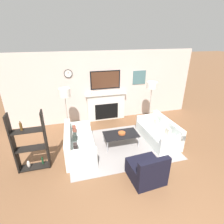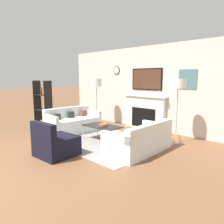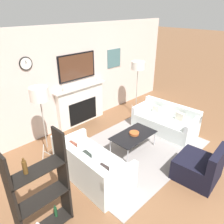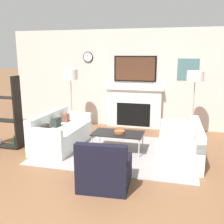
{
  "view_description": "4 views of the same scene",
  "coord_description": "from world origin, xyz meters",
  "px_view_note": "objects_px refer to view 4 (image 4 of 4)",
  "views": [
    {
      "loc": [
        -1.48,
        -1.29,
        3.25
      ],
      "look_at": [
        -0.14,
        3.64,
        0.96
      ],
      "focal_mm": 28.0,
      "sensor_mm": 36.0,
      "label": 1
    },
    {
      "loc": [
        4.25,
        -0.76,
        1.7
      ],
      "look_at": [
        0.08,
        3.46,
        0.75
      ],
      "focal_mm": 35.0,
      "sensor_mm": 36.0,
      "label": 2
    },
    {
      "loc": [
        -3.39,
        0.46,
        3.08
      ],
      "look_at": [
        -0.23,
        3.61,
        0.91
      ],
      "focal_mm": 35.0,
      "sensor_mm": 36.0,
      "label": 3
    },
    {
      "loc": [
        1.24,
        -2.03,
        2.05
      ],
      "look_at": [
        -0.29,
        3.79,
        0.7
      ],
      "focal_mm": 42.0,
      "sensor_mm": 36.0,
      "label": 4
    }
  ],
  "objects_px": {
    "couch_right": "(181,145)",
    "shelf_unit": "(3,115)",
    "couch_left": "(61,134)",
    "coffee_table": "(118,134)",
    "floor_lamp_right": "(195,77)",
    "armchair": "(105,170)",
    "decorative_bowl": "(119,132)",
    "floor_lamp_left": "(71,75)"
  },
  "relations": [
    {
      "from": "decorative_bowl",
      "to": "armchair",
      "type": "bearing_deg",
      "value": -85.37
    },
    {
      "from": "decorative_bowl",
      "to": "floor_lamp_right",
      "type": "height_order",
      "value": "floor_lamp_right"
    },
    {
      "from": "couch_right",
      "to": "floor_lamp_left",
      "type": "bearing_deg",
      "value": 157.03
    },
    {
      "from": "armchair",
      "to": "coffee_table",
      "type": "bearing_deg",
      "value": 95.76
    },
    {
      "from": "coffee_table",
      "to": "shelf_unit",
      "type": "xyz_separation_m",
      "value": [
        -2.51,
        -0.39,
        0.35
      ]
    },
    {
      "from": "floor_lamp_left",
      "to": "shelf_unit",
      "type": "bearing_deg",
      "value": -121.24
    },
    {
      "from": "decorative_bowl",
      "to": "couch_right",
      "type": "bearing_deg",
      "value": -1.79
    },
    {
      "from": "floor_lamp_right",
      "to": "floor_lamp_left",
      "type": "bearing_deg",
      "value": 180.0
    },
    {
      "from": "couch_right",
      "to": "floor_lamp_left",
      "type": "distance_m",
      "value": 3.35
    },
    {
      "from": "couch_left",
      "to": "coffee_table",
      "type": "xyz_separation_m",
      "value": [
        1.32,
        0.04,
        0.09
      ]
    },
    {
      "from": "armchair",
      "to": "shelf_unit",
      "type": "height_order",
      "value": "shelf_unit"
    },
    {
      "from": "coffee_table",
      "to": "floor_lamp_left",
      "type": "height_order",
      "value": "floor_lamp_left"
    },
    {
      "from": "floor_lamp_left",
      "to": "shelf_unit",
      "type": "height_order",
      "value": "floor_lamp_left"
    },
    {
      "from": "armchair",
      "to": "coffee_table",
      "type": "xyz_separation_m",
      "value": [
        -0.15,
        1.53,
        0.11
      ]
    },
    {
      "from": "decorative_bowl",
      "to": "shelf_unit",
      "type": "height_order",
      "value": "shelf_unit"
    },
    {
      "from": "couch_left",
      "to": "shelf_unit",
      "type": "relative_size",
      "value": 1.03
    },
    {
      "from": "decorative_bowl",
      "to": "shelf_unit",
      "type": "xyz_separation_m",
      "value": [
        -2.54,
        -0.39,
        0.29
      ]
    },
    {
      "from": "floor_lamp_right",
      "to": "couch_right",
      "type": "bearing_deg",
      "value": -101.08
    },
    {
      "from": "coffee_table",
      "to": "shelf_unit",
      "type": "height_order",
      "value": "shelf_unit"
    },
    {
      "from": "couch_right",
      "to": "shelf_unit",
      "type": "bearing_deg",
      "value": -174.76
    },
    {
      "from": "couch_left",
      "to": "couch_right",
      "type": "distance_m",
      "value": 2.63
    },
    {
      "from": "decorative_bowl",
      "to": "floor_lamp_left",
      "type": "relative_size",
      "value": 0.14
    },
    {
      "from": "decorative_bowl",
      "to": "shelf_unit",
      "type": "bearing_deg",
      "value": -171.27
    },
    {
      "from": "couch_left",
      "to": "floor_lamp_left",
      "type": "bearing_deg",
      "value": 101.19
    },
    {
      "from": "couch_left",
      "to": "floor_lamp_right",
      "type": "xyz_separation_m",
      "value": [
        2.86,
        1.21,
        1.23
      ]
    },
    {
      "from": "decorative_bowl",
      "to": "floor_lamp_left",
      "type": "xyz_separation_m",
      "value": [
        -1.59,
        1.18,
        1.06
      ]
    },
    {
      "from": "couch_right",
      "to": "floor_lamp_left",
      "type": "xyz_separation_m",
      "value": [
        -2.87,
        1.22,
        1.23
      ]
    },
    {
      "from": "armchair",
      "to": "floor_lamp_left",
      "type": "bearing_deg",
      "value": 122.28
    },
    {
      "from": "couch_left",
      "to": "couch_right",
      "type": "bearing_deg",
      "value": -0.02
    },
    {
      "from": "decorative_bowl",
      "to": "floor_lamp_right",
      "type": "xyz_separation_m",
      "value": [
        1.51,
        1.18,
        1.08
      ]
    },
    {
      "from": "armchair",
      "to": "decorative_bowl",
      "type": "xyz_separation_m",
      "value": [
        -0.12,
        1.54,
        0.17
      ]
    },
    {
      "from": "couch_left",
      "to": "floor_lamp_left",
      "type": "distance_m",
      "value": 1.73
    },
    {
      "from": "floor_lamp_left",
      "to": "floor_lamp_right",
      "type": "relative_size",
      "value": 1.0
    },
    {
      "from": "floor_lamp_left",
      "to": "floor_lamp_right",
      "type": "distance_m",
      "value": 3.1
    },
    {
      "from": "decorative_bowl",
      "to": "shelf_unit",
      "type": "relative_size",
      "value": 0.14
    },
    {
      "from": "coffee_table",
      "to": "floor_lamp_right",
      "type": "xyz_separation_m",
      "value": [
        1.54,
        1.18,
        1.14
      ]
    },
    {
      "from": "couch_left",
      "to": "coffee_table",
      "type": "bearing_deg",
      "value": 1.52
    },
    {
      "from": "floor_lamp_right",
      "to": "decorative_bowl",
      "type": "bearing_deg",
      "value": -142.2
    },
    {
      "from": "couch_left",
      "to": "floor_lamp_right",
      "type": "distance_m",
      "value": 3.35
    },
    {
      "from": "couch_right",
      "to": "armchair",
      "type": "xyz_separation_m",
      "value": [
        -1.15,
        -1.5,
        0.0
      ]
    },
    {
      "from": "armchair",
      "to": "floor_lamp_left",
      "type": "height_order",
      "value": "floor_lamp_left"
    },
    {
      "from": "coffee_table",
      "to": "decorative_bowl",
      "type": "height_order",
      "value": "decorative_bowl"
    }
  ]
}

